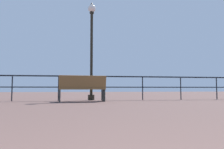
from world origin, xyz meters
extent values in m
cube|color=black|center=(0.00, 8.43, 0.97)|extent=(25.79, 0.05, 0.05)
cube|color=black|center=(0.00, 8.43, 0.54)|extent=(25.79, 0.04, 0.04)
cylinder|color=black|center=(-2.58, 8.43, 0.49)|extent=(0.04, 0.04, 0.97)
cylinder|color=black|center=(-0.86, 8.43, 0.49)|extent=(0.04, 0.04, 0.97)
cylinder|color=black|center=(0.86, 8.43, 0.49)|extent=(0.04, 0.04, 0.97)
cylinder|color=black|center=(2.58, 8.43, 0.49)|extent=(0.04, 0.04, 0.97)
cylinder|color=black|center=(4.30, 8.43, 0.49)|extent=(0.04, 0.04, 0.97)
cylinder|color=black|center=(6.02, 8.43, 0.49)|extent=(0.04, 0.04, 0.97)
cube|color=brown|center=(0.06, 7.77, 0.47)|extent=(1.71, 0.56, 0.05)
cube|color=brown|center=(0.08, 7.56, 0.71)|extent=(1.69, 0.24, 0.48)
cube|color=black|center=(0.87, 7.82, 0.23)|extent=(0.07, 0.41, 0.47)
cube|color=black|center=(0.85, 7.99, 0.61)|extent=(0.06, 0.32, 0.04)
cube|color=black|center=(-0.74, 7.72, 0.23)|extent=(0.07, 0.41, 0.47)
cube|color=black|center=(-0.75, 7.89, 0.61)|extent=(0.06, 0.32, 0.04)
cylinder|color=black|center=(0.44, 8.71, 0.11)|extent=(0.27, 0.27, 0.22)
cylinder|color=black|center=(0.44, 8.71, 1.95)|extent=(0.11, 0.11, 3.46)
cylinder|color=black|center=(0.44, 8.71, 3.71)|extent=(0.18, 0.18, 0.06)
sphere|color=silver|center=(0.44, 8.71, 3.91)|extent=(0.33, 0.33, 0.33)
cone|color=black|center=(0.44, 8.71, 4.13)|extent=(0.14, 0.14, 0.10)
camera|label=1|loc=(-0.04, 0.16, 0.48)|focal=32.67mm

